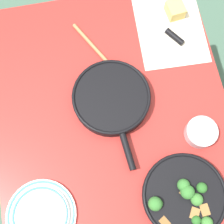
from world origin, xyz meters
TOP-DOWN VIEW (x-y plane):
  - ground_plane at (0.00, 0.00)m, footprint 14.00×14.00m
  - dining_table_red at (0.00, 0.00)m, footprint 1.06×0.88m
  - skillet_broccoli at (0.34, 0.18)m, footprint 0.35×0.36m
  - skillet_eggs at (-0.05, 0.01)m, footprint 0.42×0.29m
  - wooden_spoon at (-0.21, 0.02)m, footprint 0.32×0.19m
  - parchment_sheet at (-0.33, 0.30)m, footprint 0.39×0.28m
  - grater_knife at (-0.29, 0.28)m, footprint 0.20×0.15m
  - cheese_block at (-0.37, 0.33)m, footprint 0.08×0.07m
  - dinner_plate_stack at (0.31, -0.30)m, footprint 0.24×0.24m
  - prep_bowl_steel at (0.14, 0.30)m, footprint 0.11×0.11m

SIDE VIEW (x-z plane):
  - ground_plane at x=0.00m, z-range 0.00..0.00m
  - dining_table_red at x=0.00m, z-range 0.29..1.07m
  - parchment_sheet at x=-0.33m, z-range 0.78..0.78m
  - wooden_spoon at x=-0.21m, z-range 0.78..0.79m
  - grater_knife at x=-0.29m, z-range 0.77..0.80m
  - dinner_plate_stack at x=0.31m, z-range 0.78..0.80m
  - prep_bowl_steel at x=0.14m, z-range 0.78..0.82m
  - cheese_block at x=-0.37m, z-range 0.78..0.83m
  - skillet_broccoli at x=0.34m, z-range 0.77..0.84m
  - skillet_eggs at x=-0.05m, z-range 0.78..0.83m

